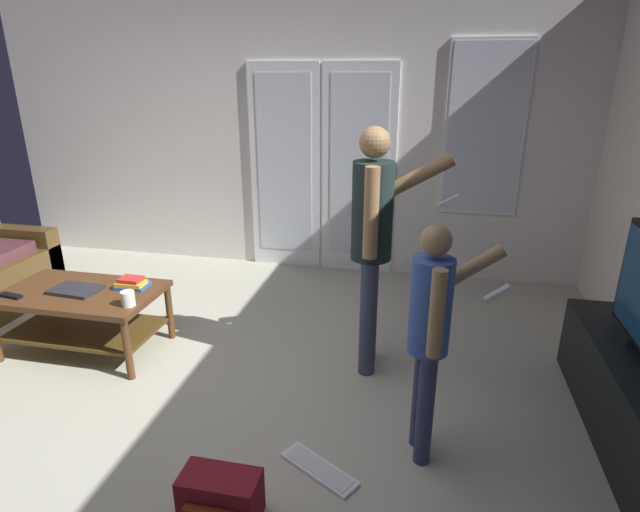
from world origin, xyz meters
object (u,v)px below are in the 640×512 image
at_px(tv_stand, 637,404).
at_px(laptop_closed, 75,290).
at_px(person_child, 432,325).
at_px(backpack, 220,498).
at_px(loose_keyboard, 319,469).
at_px(coffee_table, 83,307).
at_px(book_stack, 132,283).
at_px(cup_near_edge, 128,299).
at_px(person_adult, 374,231).
at_px(tv_remote_black, 11,296).

relative_size(tv_stand, laptop_closed, 4.92).
relative_size(person_child, backpack, 3.54).
height_order(tv_stand, loose_keyboard, tv_stand).
relative_size(coffee_table, laptop_closed, 3.29).
bearing_deg(coffee_table, backpack, -38.38).
bearing_deg(book_stack, person_child, -18.80).
bearing_deg(backpack, book_stack, 131.87).
distance_m(coffee_table, loose_keyboard, 2.10).
distance_m(coffee_table, cup_near_edge, 0.52).
height_order(tv_stand, laptop_closed, laptop_closed).
xyz_separation_m(coffee_table, backpack, (1.53, -1.21, -0.23)).
bearing_deg(cup_near_edge, person_adult, 12.73).
distance_m(loose_keyboard, cup_near_edge, 1.67).
height_order(loose_keyboard, cup_near_edge, cup_near_edge).
bearing_deg(backpack, laptop_closed, 142.40).
distance_m(person_child, loose_keyboard, 0.94).
bearing_deg(tv_stand, person_child, -163.82).
bearing_deg(coffee_table, book_stack, 20.32).
height_order(coffee_table, person_adult, person_adult).
xyz_separation_m(coffee_table, tv_stand, (3.52, -0.26, -0.10)).
bearing_deg(coffee_table, cup_near_edge, -17.26).
bearing_deg(coffee_table, person_adult, 5.79).
distance_m(coffee_table, backpack, 1.96).
relative_size(coffee_table, backpack, 3.05).
bearing_deg(loose_keyboard, book_stack, 148.59).
bearing_deg(backpack, loose_keyboard, 44.95).
height_order(coffee_table, tv_remote_black, tv_remote_black).
bearing_deg(person_child, backpack, -144.61).
height_order(coffee_table, person_child, person_child).
xyz_separation_m(loose_keyboard, book_stack, (-1.57, 0.96, 0.49)).
bearing_deg(tv_remote_black, person_adult, 17.65).
height_order(person_child, cup_near_edge, person_child).
bearing_deg(coffee_table, laptop_closed, -140.16).
height_order(laptop_closed, tv_remote_black, laptop_closed).
bearing_deg(person_adult, backpack, -109.64).
bearing_deg(book_stack, cup_near_edge, -62.80).
distance_m(backpack, cup_near_edge, 1.55).
distance_m(backpack, book_stack, 1.83).
bearing_deg(person_adult, cup_near_edge, -167.27).
bearing_deg(person_adult, book_stack, -177.21).
distance_m(tv_stand, person_child, 1.27).
bearing_deg(cup_near_edge, tv_remote_black, -176.69).
distance_m(coffee_table, person_child, 2.51).
distance_m(coffee_table, tv_stand, 3.54).
height_order(backpack, book_stack, book_stack).
bearing_deg(laptop_closed, coffee_table, 44.00).
height_order(person_adult, loose_keyboard, person_adult).
distance_m(person_child, backpack, 1.26).
relative_size(tv_stand, book_stack, 7.40).
bearing_deg(cup_near_edge, person_child, -12.71).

